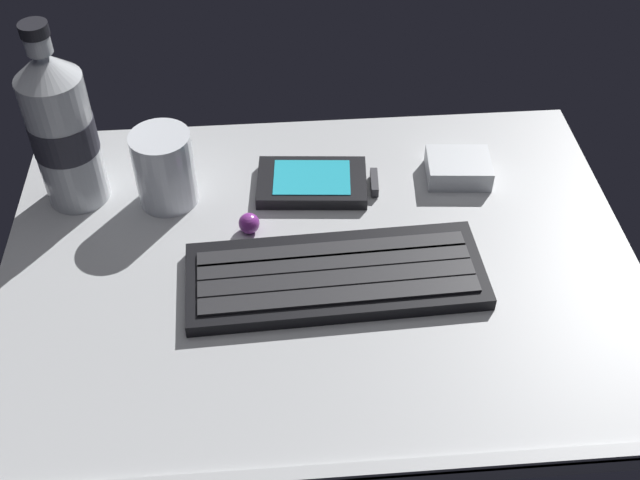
# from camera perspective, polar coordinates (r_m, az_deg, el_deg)

# --- Properties ---
(ground_plane) EXTENTS (0.64, 0.48, 0.03)m
(ground_plane) POSITION_cam_1_polar(r_m,az_deg,el_deg) (0.79, 0.01, -2.18)
(ground_plane) COLOR #B7BABC
(keyboard) EXTENTS (0.29, 0.12, 0.02)m
(keyboard) POSITION_cam_1_polar(r_m,az_deg,el_deg) (0.76, 1.15, -2.59)
(keyboard) COLOR black
(keyboard) RESTS_ON ground_plane
(handheld_device) EXTENTS (0.13, 0.09, 0.02)m
(handheld_device) POSITION_cam_1_polar(r_m,az_deg,el_deg) (0.87, -0.16, 4.24)
(handheld_device) COLOR black
(handheld_device) RESTS_ON ground_plane
(juice_cup) EXTENTS (0.06, 0.06, 0.09)m
(juice_cup) POSITION_cam_1_polar(r_m,az_deg,el_deg) (0.85, -11.24, 4.96)
(juice_cup) COLOR silver
(juice_cup) RESTS_ON ground_plane
(water_bottle) EXTENTS (0.07, 0.07, 0.21)m
(water_bottle) POSITION_cam_1_polar(r_m,az_deg,el_deg) (0.85, -18.31, 7.72)
(water_bottle) COLOR silver
(water_bottle) RESTS_ON ground_plane
(charger_block) EXTENTS (0.07, 0.06, 0.02)m
(charger_block) POSITION_cam_1_polar(r_m,az_deg,el_deg) (0.89, 10.05, 5.19)
(charger_block) COLOR silver
(charger_block) RESTS_ON ground_plane
(trackball_mouse) EXTENTS (0.02, 0.02, 0.02)m
(trackball_mouse) POSITION_cam_1_polar(r_m,az_deg,el_deg) (0.81, -5.19, 1.22)
(trackball_mouse) COLOR purple
(trackball_mouse) RESTS_ON ground_plane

